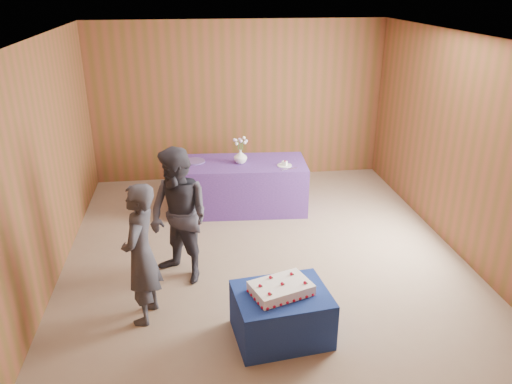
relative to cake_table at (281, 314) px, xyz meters
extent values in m
plane|color=gray|center=(0.06, 1.46, -0.25)|extent=(6.00, 6.00, 0.00)
cube|color=brown|center=(0.06, 4.46, 1.10)|extent=(5.00, 0.04, 2.70)
cube|color=brown|center=(0.06, -1.54, 1.10)|extent=(5.00, 0.04, 2.70)
cube|color=brown|center=(-2.44, 1.46, 1.10)|extent=(0.04, 6.00, 2.70)
cube|color=brown|center=(2.56, 1.46, 1.10)|extent=(0.04, 6.00, 2.70)
cube|color=white|center=(0.06, 1.46, 2.45)|extent=(5.00, 6.00, 0.04)
cube|color=navy|center=(0.00, 0.00, 0.00)|extent=(0.97, 0.80, 0.50)
cube|color=#653799|center=(-0.09, 3.06, 0.12)|extent=(2.06, 1.04, 0.75)
cube|color=white|center=(-0.01, 0.01, 0.30)|extent=(0.65, 0.53, 0.10)
sphere|color=#B40D2B|center=(-0.21, -0.26, 0.26)|extent=(0.03, 0.03, 0.03)
sphere|color=#B40D2B|center=(0.31, -0.08, 0.26)|extent=(0.03, 0.03, 0.03)
sphere|color=#B40D2B|center=(-0.33, 0.09, 0.26)|extent=(0.03, 0.03, 0.03)
sphere|color=#B40D2B|center=(0.19, 0.27, 0.26)|extent=(0.03, 0.03, 0.03)
sphere|color=#B40D2B|center=(-0.14, -0.13, 0.37)|extent=(0.03, 0.03, 0.03)
cone|color=#195F15|center=(-0.11, -0.13, 0.36)|extent=(0.02, 0.02, 0.02)
sphere|color=#B40D2B|center=(0.10, 0.13, 0.37)|extent=(0.03, 0.03, 0.03)
cone|color=#195F15|center=(0.13, 0.13, 0.36)|extent=(0.02, 0.02, 0.02)
sphere|color=#B40D2B|center=(-0.01, 0.01, 0.37)|extent=(0.03, 0.03, 0.03)
cone|color=#195F15|center=(0.01, 0.01, 0.36)|extent=(0.02, 0.02, 0.02)
imported|color=white|center=(-0.07, 3.04, 0.60)|extent=(0.22, 0.22, 0.21)
cylinder|color=#3A6F2C|center=(-0.04, 3.04, 0.78)|extent=(0.01, 0.01, 0.14)
sphere|color=#DDBEF7|center=(0.02, 3.04, 0.85)|extent=(0.05, 0.05, 0.05)
cylinder|color=#3A6F2C|center=(-0.05, 3.07, 0.78)|extent=(0.01, 0.01, 0.14)
sphere|color=white|center=(-0.01, 3.10, 0.85)|extent=(0.05, 0.05, 0.05)
cylinder|color=#3A6F2C|center=(-0.07, 3.08, 0.78)|extent=(0.01, 0.01, 0.14)
sphere|color=#DDBEF7|center=(-0.07, 3.13, 0.85)|extent=(0.05, 0.05, 0.05)
cylinder|color=#3A6F2C|center=(-0.09, 3.07, 0.78)|extent=(0.01, 0.01, 0.14)
sphere|color=white|center=(-0.13, 3.10, 0.85)|extent=(0.05, 0.05, 0.05)
cylinder|color=#3A6F2C|center=(-0.10, 3.04, 0.78)|extent=(0.01, 0.01, 0.14)
sphere|color=#DDBEF7|center=(-0.16, 3.04, 0.85)|extent=(0.05, 0.05, 0.05)
cylinder|color=#3A6F2C|center=(-0.09, 3.02, 0.78)|extent=(0.01, 0.01, 0.14)
sphere|color=white|center=(-0.13, 2.98, 0.85)|extent=(0.05, 0.05, 0.05)
cylinder|color=#3A6F2C|center=(-0.07, 3.01, 0.78)|extent=(0.01, 0.01, 0.14)
sphere|color=#DDBEF7|center=(-0.07, 2.96, 0.85)|extent=(0.05, 0.05, 0.05)
cylinder|color=#3A6F2C|center=(-0.05, 3.02, 0.78)|extent=(0.01, 0.01, 0.14)
sphere|color=white|center=(-0.01, 2.98, 0.85)|extent=(0.05, 0.05, 0.05)
cylinder|color=#5B4489|center=(-0.76, 3.18, 0.51)|extent=(0.37, 0.37, 0.02)
cylinder|color=white|center=(0.56, 2.83, 0.51)|extent=(0.25, 0.25, 0.01)
cube|color=white|center=(0.56, 2.83, 0.54)|extent=(0.09, 0.09, 0.06)
sphere|color=#B40D2B|center=(0.56, 2.81, 0.58)|extent=(0.02, 0.02, 0.02)
cube|color=#B9BABE|center=(0.59, 2.69, 0.50)|extent=(0.26, 0.09, 0.00)
imported|color=#33333C|center=(-1.34, 0.48, 0.50)|extent=(0.48, 0.62, 1.51)
imported|color=#33313B|center=(-0.97, 1.20, 0.55)|extent=(0.98, 0.98, 1.60)
camera|label=1|loc=(-0.79, -3.95, 3.01)|focal=35.00mm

